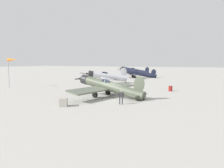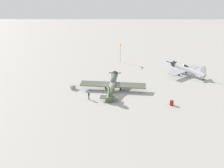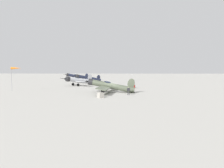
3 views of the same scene
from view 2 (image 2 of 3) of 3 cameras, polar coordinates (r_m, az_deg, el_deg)
The scene contains 7 objects.
ground_plane at distance 41.34m, azimuth -0.00°, elevation -2.33°, with size 400.00×400.00×0.00m, color #A8A59E.
airplane_foreground at distance 41.28m, azimuth 0.09°, elevation -0.23°, with size 10.47×13.28×3.21m.
airplane_mid_apron at distance 53.68m, azimuth 19.66°, elevation 3.80°, with size 9.08×9.56×3.55m.
ground_crew_mechanic at distance 38.24m, azimuth -6.35°, elevation -2.94°, with size 0.57×0.36×1.57m.
equipment_crate at distance 43.56m, azimuth -10.63°, elevation -0.83°, with size 1.21×1.25×0.87m.
fuel_drum at distance 37.62m, azimuth 15.92°, elevation -4.98°, with size 0.67×0.67×0.85m.
windsock_mast at distance 60.56m, azimuth 2.30°, elevation 10.21°, with size 2.40×0.63×5.43m.
Camera 2 is at (-37.90, -0.63, 16.49)m, focal length 33.58 mm.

